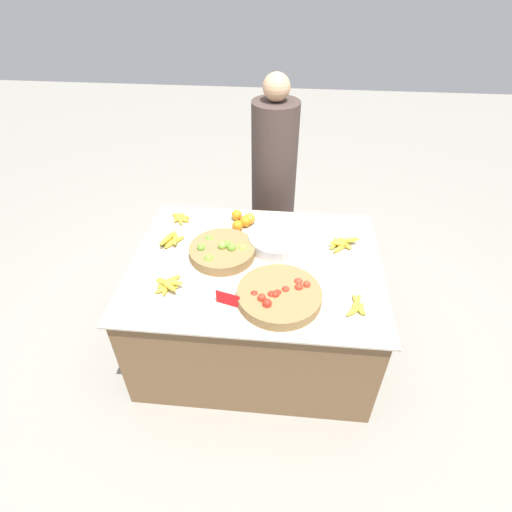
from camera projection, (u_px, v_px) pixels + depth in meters
ground_plane at (256, 340)px, 2.83m from camera, size 12.00×12.00×0.00m
market_table at (256, 304)px, 2.61m from camera, size 1.49×1.16×0.71m
lime_bowl at (222, 251)px, 2.41m from camera, size 0.40×0.40×0.10m
tomato_basket at (279, 295)px, 2.12m from camera, size 0.45×0.45×0.09m
orange_pile at (243, 220)px, 2.67m from camera, size 0.17×0.20×0.08m
metal_bowl at (278, 240)px, 2.49m from camera, size 0.37×0.37×0.08m
price_sign at (228, 299)px, 2.09m from camera, size 0.13×0.04×0.08m
banana_bunch_front_right at (180, 218)px, 2.73m from camera, size 0.15×0.15×0.03m
banana_bunch_middle_left at (342, 243)px, 2.50m from camera, size 0.20×0.18×0.06m
banana_bunch_front_left at (168, 284)px, 2.20m from camera, size 0.18×0.18×0.06m
banana_bunch_front_center at (357, 306)px, 2.08m from camera, size 0.12×0.18×0.03m
banana_bunch_middle_right at (171, 240)px, 2.51m from camera, size 0.16×0.16×0.06m
vendor_person at (274, 184)px, 3.16m from camera, size 0.35×0.35×1.53m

